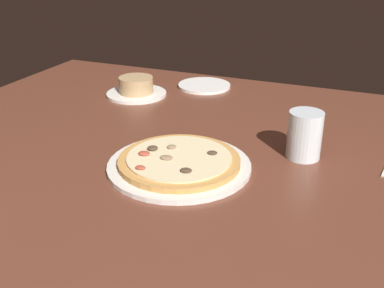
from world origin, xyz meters
The scene contains 5 objects.
dining_table centered at (0.00, 0.00, 2.00)cm, with size 150.00×110.00×4.00cm, color brown.
pizza_main centered at (-0.81, -11.95, 5.17)cm, with size 29.67×29.67×3.35cm.
ramekin_on_saucer centered at (-31.79, 26.62, 6.21)cm, with size 17.77×17.77×5.52cm.
water_glass centered at (21.79, 3.07, 8.55)cm, with size 7.35×7.35×10.32cm.
side_plate centered at (-16.02, 41.86, 4.45)cm, with size 16.35×16.35×0.90cm, color white.
Camera 1 is at (34.84, -91.10, 48.62)cm, focal length 44.14 mm.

